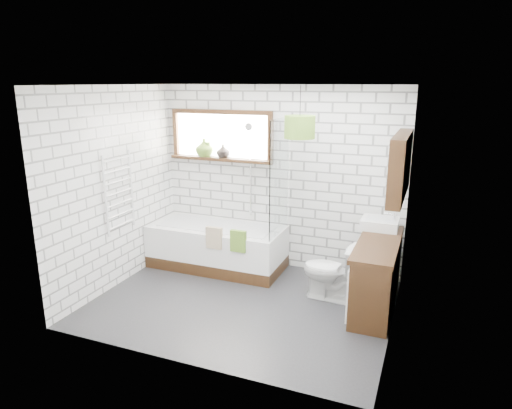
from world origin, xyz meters
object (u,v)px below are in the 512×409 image
at_px(vanity, 377,275).
at_px(toilet, 332,271).
at_px(bathtub, 217,246).
at_px(basin, 380,224).
at_px(pendant, 300,127).

relative_size(vanity, toilet, 1.96).
xyz_separation_m(bathtub, basin, (2.18, 0.10, 0.56)).
distance_m(vanity, toilet, 0.53).
bearing_deg(toilet, bathtub, -99.05).
bearing_deg(basin, vanity, -83.06).
xyz_separation_m(toilet, pendant, (-0.26, -0.62, 1.75)).
bearing_deg(bathtub, basin, 2.62).
height_order(bathtub, basin, basin).
bearing_deg(toilet, vanity, 93.06).
bearing_deg(vanity, bathtub, 170.03).
bearing_deg(vanity, toilet, 179.37).
bearing_deg(basin, pendant, -123.35).
bearing_deg(pendant, bathtub, 145.35).
bearing_deg(basin, bathtub, -177.38).
xyz_separation_m(bathtub, pendant, (1.45, -1.00, 1.80)).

